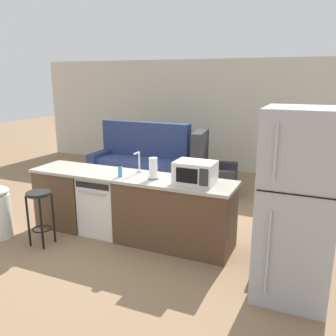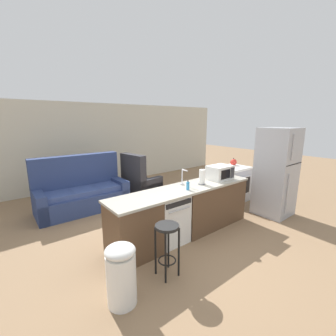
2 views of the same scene
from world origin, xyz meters
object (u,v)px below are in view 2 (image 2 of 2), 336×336
at_px(soap_bottle, 188,186).
at_px(trash_bin, 121,274).
at_px(armchair, 139,184).
at_px(paper_towel_roll, 202,177).
at_px(dishwasher, 168,218).
at_px(kettle, 234,162).
at_px(bar_stool, 167,239).
at_px(refrigerator, 276,172).
at_px(couch, 81,193).
at_px(microwave, 220,172).
at_px(stove_range, 233,184).

relative_size(soap_bottle, trash_bin, 0.24).
bearing_deg(armchair, paper_towel_roll, -91.31).
xyz_separation_m(soap_bottle, armchair, (0.50, 2.46, -0.62)).
xyz_separation_m(dishwasher, soap_bottle, (0.34, -0.13, 0.55)).
relative_size(soap_bottle, kettle, 0.86).
distance_m(soap_bottle, trash_bin, 1.83).
height_order(paper_towel_roll, bar_stool, paper_towel_roll).
bearing_deg(armchair, trash_bin, -124.40).
relative_size(refrigerator, kettle, 9.40).
bearing_deg(trash_bin, couch, 79.90).
distance_m(dishwasher, microwave, 1.49).
bearing_deg(couch, armchair, -3.58).
bearing_deg(kettle, trash_bin, -160.49).
bearing_deg(kettle, soap_bottle, -161.63).
distance_m(stove_range, microwave, 1.48).
bearing_deg(soap_bottle, trash_bin, -158.79).
relative_size(dishwasher, refrigerator, 0.44).
bearing_deg(couch, refrigerator, -42.07).
xyz_separation_m(refrigerator, microwave, (-1.25, 0.55, 0.08)).
height_order(paper_towel_roll, kettle, paper_towel_roll).
height_order(kettle, bar_stool, kettle).
bearing_deg(bar_stool, soap_bottle, 32.13).
xyz_separation_m(dishwasher, couch, (-0.70, 2.43, -0.03)).
relative_size(refrigerator, couch, 0.96).
bearing_deg(stove_range, refrigerator, -90.01).
bearing_deg(couch, kettle, -26.77).
height_order(microwave, couch, couch).
bearing_deg(kettle, couch, 153.23).
bearing_deg(dishwasher, kettle, 13.78).
height_order(soap_bottle, armchair, armchair).
xyz_separation_m(couch, armchair, (1.55, -0.10, -0.04)).
bearing_deg(couch, stove_range, -29.68).
bearing_deg(bar_stool, trash_bin, -175.30).
bearing_deg(refrigerator, microwave, 156.24).
relative_size(dishwasher, kettle, 4.10).
distance_m(trash_bin, armchair, 3.74).
distance_m(stove_range, kettle, 0.58).
bearing_deg(stove_range, bar_stool, -158.54).
relative_size(trash_bin, couch, 0.37).
height_order(refrigerator, bar_stool, refrigerator).
bearing_deg(microwave, couch, 130.22).
distance_m(stove_range, soap_bottle, 2.41).
bearing_deg(refrigerator, couch, 137.93).
height_order(stove_range, kettle, kettle).
distance_m(refrigerator, armchair, 3.43).
height_order(paper_towel_roll, trash_bin, paper_towel_roll).
distance_m(paper_towel_roll, couch, 2.95).
relative_size(dishwasher, couch, 0.42).
distance_m(couch, armchair, 1.55).
xyz_separation_m(paper_towel_roll, bar_stool, (-1.35, -0.66, -0.50)).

